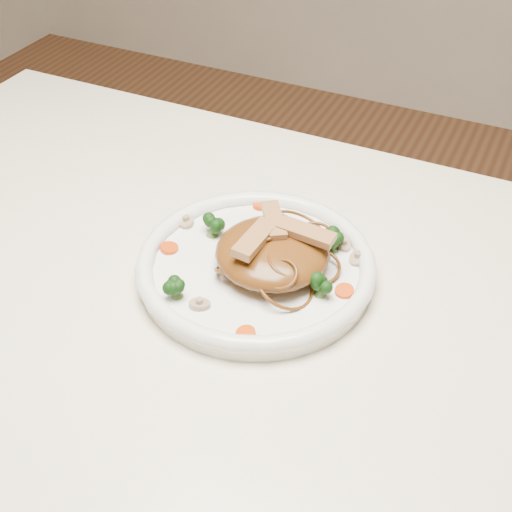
% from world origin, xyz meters
% --- Properties ---
extents(table, '(1.20, 0.80, 0.75)m').
position_xyz_m(table, '(0.00, 0.00, 0.65)').
color(table, white).
rests_on(table, ground).
extents(plate, '(0.33, 0.33, 0.02)m').
position_xyz_m(plate, '(0.01, 0.07, 0.76)').
color(plate, white).
rests_on(plate, table).
extents(noodle_mound, '(0.15, 0.15, 0.04)m').
position_xyz_m(noodle_mound, '(0.03, 0.08, 0.79)').
color(noodle_mound, '#582E10').
rests_on(noodle_mound, plate).
extents(chicken_a, '(0.07, 0.02, 0.01)m').
position_xyz_m(chicken_a, '(0.06, 0.10, 0.81)').
color(chicken_a, tan).
rests_on(chicken_a, noodle_mound).
extents(chicken_b, '(0.05, 0.06, 0.01)m').
position_xyz_m(chicken_b, '(0.02, 0.10, 0.81)').
color(chicken_b, tan).
rests_on(chicken_b, noodle_mound).
extents(chicken_c, '(0.03, 0.07, 0.01)m').
position_xyz_m(chicken_c, '(0.02, 0.06, 0.81)').
color(chicken_c, tan).
rests_on(chicken_c, noodle_mound).
extents(broccoli_0, '(0.04, 0.04, 0.03)m').
position_xyz_m(broccoli_0, '(0.08, 0.13, 0.78)').
color(broccoli_0, black).
rests_on(broccoli_0, plate).
extents(broccoli_1, '(0.02, 0.02, 0.03)m').
position_xyz_m(broccoli_1, '(-0.06, 0.10, 0.78)').
color(broccoli_1, black).
rests_on(broccoli_1, plate).
extents(broccoli_2, '(0.03, 0.03, 0.03)m').
position_xyz_m(broccoli_2, '(-0.04, -0.01, 0.78)').
color(broccoli_2, black).
rests_on(broccoli_2, plate).
extents(broccoli_3, '(0.03, 0.03, 0.03)m').
position_xyz_m(broccoli_3, '(0.10, 0.06, 0.78)').
color(broccoli_3, black).
rests_on(broccoli_3, plate).
extents(carrot_0, '(0.02, 0.02, 0.00)m').
position_xyz_m(carrot_0, '(0.07, 0.16, 0.77)').
color(carrot_0, '#D53D07').
rests_on(carrot_0, plate).
extents(carrot_1, '(0.03, 0.03, 0.00)m').
position_xyz_m(carrot_1, '(-0.09, 0.05, 0.77)').
color(carrot_1, '#D53D07').
rests_on(carrot_1, plate).
extents(carrot_2, '(0.02, 0.02, 0.00)m').
position_xyz_m(carrot_2, '(0.12, 0.07, 0.77)').
color(carrot_2, '#D53D07').
rests_on(carrot_2, plate).
extents(carrot_3, '(0.02, 0.02, 0.00)m').
position_xyz_m(carrot_3, '(-0.03, 0.18, 0.77)').
color(carrot_3, '#D53D07').
rests_on(carrot_3, plate).
extents(carrot_4, '(0.02, 0.02, 0.00)m').
position_xyz_m(carrot_4, '(0.05, -0.03, 0.77)').
color(carrot_4, '#D53D07').
rests_on(carrot_4, plate).
extents(mushroom_0, '(0.03, 0.03, 0.01)m').
position_xyz_m(mushroom_0, '(-0.01, -0.02, 0.77)').
color(mushroom_0, tan).
rests_on(mushroom_0, plate).
extents(mushroom_1, '(0.03, 0.03, 0.01)m').
position_xyz_m(mushroom_1, '(0.11, 0.13, 0.77)').
color(mushroom_1, tan).
rests_on(mushroom_1, plate).
extents(mushroom_2, '(0.04, 0.04, 0.01)m').
position_xyz_m(mushroom_2, '(-0.10, 0.11, 0.77)').
color(mushroom_2, tan).
rests_on(mushroom_2, plate).
extents(mushroom_3, '(0.03, 0.03, 0.01)m').
position_xyz_m(mushroom_3, '(0.09, 0.15, 0.77)').
color(mushroom_3, tan).
rests_on(mushroom_3, plate).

